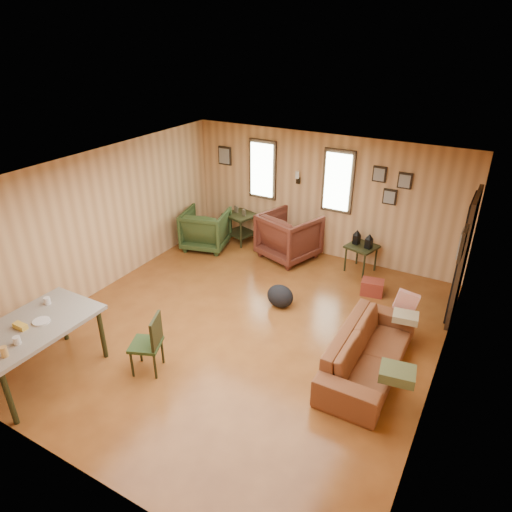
{
  "coord_description": "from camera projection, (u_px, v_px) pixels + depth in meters",
  "views": [
    {
      "loc": [
        3.01,
        -4.91,
        4.13
      ],
      "look_at": [
        0.0,
        0.4,
        1.05
      ],
      "focal_mm": 32.0,
      "sensor_mm": 36.0,
      "label": 1
    }
  ],
  "objects": [
    {
      "name": "dining_chair",
      "position": [
        150.0,
        341.0,
        5.92
      ],
      "size": [
        0.5,
        0.5,
        0.85
      ],
      "rotation": [
        0.0,
        0.0,
        0.39
      ],
      "color": "#2A3B1A",
      "rests_on": "ground"
    },
    {
      "name": "dining_table",
      "position": [
        31.0,
        330.0,
        5.68
      ],
      "size": [
        0.97,
        1.6,
        1.05
      ],
      "rotation": [
        0.0,
        0.0,
        -0.01
      ],
      "color": "gray",
      "rests_on": "ground"
    },
    {
      "name": "recliner_brown",
      "position": [
        289.0,
        234.0,
        8.91
      ],
      "size": [
        1.22,
        1.18,
        1.01
      ],
      "primitive_type": "imported",
      "rotation": [
        0.0,
        0.0,
        2.82
      ],
      "color": "#522318",
      "rests_on": "ground"
    },
    {
      "name": "side_table",
      "position": [
        362.0,
        245.0,
        8.38
      ],
      "size": [
        0.61,
        0.61,
        0.8
      ],
      "rotation": [
        0.0,
        0.0,
        -0.26
      ],
      "color": "black",
      "rests_on": "ground"
    },
    {
      "name": "cooler",
      "position": [
        372.0,
        287.0,
        7.81
      ],
      "size": [
        0.41,
        0.33,
        0.26
      ],
      "rotation": [
        0.0,
        0.0,
        0.18
      ],
      "color": "maroon",
      "rests_on": "ground"
    },
    {
      "name": "backpack",
      "position": [
        280.0,
        296.0,
        7.44
      ],
      "size": [
        0.53,
        0.45,
        0.39
      ],
      "rotation": [
        0.0,
        0.0,
        0.3
      ],
      "color": "black",
      "rests_on": "ground"
    },
    {
      "name": "room",
      "position": [
        262.0,
        252.0,
        6.59
      ],
      "size": [
        5.54,
        6.04,
        2.44
      ],
      "color": "brown",
      "rests_on": "ground"
    },
    {
      "name": "recliner_green",
      "position": [
        206.0,
        227.0,
        9.35
      ],
      "size": [
        1.05,
        1.01,
        0.89
      ],
      "primitive_type": "imported",
      "rotation": [
        0.0,
        0.0,
        -2.88
      ],
      "color": "#2A3B1A",
      "rests_on": "ground"
    },
    {
      "name": "sofa_pillows",
      "position": [
        402.0,
        338.0,
        5.93
      ],
      "size": [
        0.67,
        1.77,
        0.36
      ],
      "rotation": [
        0.0,
        0.0,
        0.16
      ],
      "color": "#49512D",
      "rests_on": "sofa"
    },
    {
      "name": "sofa",
      "position": [
        370.0,
        345.0,
        5.96
      ],
      "size": [
        0.6,
        2.04,
        0.8
      ],
      "primitive_type": "imported",
      "rotation": [
        0.0,
        0.0,
        1.58
      ],
      "color": "brown",
      "rests_on": "ground"
    },
    {
      "name": "end_table",
      "position": [
        241.0,
        223.0,
        9.61
      ],
      "size": [
        0.73,
        0.7,
        0.76
      ],
      "rotation": [
        0.0,
        0.0,
        -0.3
      ],
      "color": "black",
      "rests_on": "ground"
    }
  ]
}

